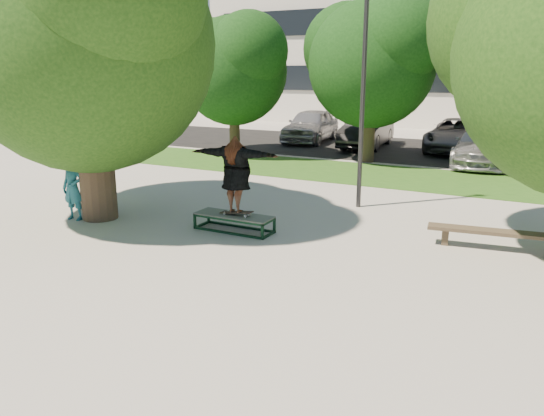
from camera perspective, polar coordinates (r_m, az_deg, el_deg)
The scene contains 17 objects.
ground at distance 10.26m, azimuth -5.20°, elevation -5.39°, with size 120.00×120.00×0.00m, color #A19B94.
grass_strip at distance 18.42m, azimuth 13.75°, elevation 3.27°, with size 30.00×4.00×0.02m, color #204D16.
asphalt_strip at distance 24.89m, azimuth 15.23°, elevation 6.03°, with size 40.00×8.00×0.01m, color black.
tree_left at distance 13.29m, azimuth -19.48°, elevation 17.80°, with size 6.96×5.95×7.12m.
bg_tree_left at distance 22.52m, azimuth -4.23°, elevation 15.16°, with size 5.28×4.51×5.77m.
bg_tree_mid at distance 21.14m, azimuth 10.56°, elevation 15.77°, with size 5.76×4.92×6.24m.
bg_tree_right at distance 19.66m, azimuth 25.93°, elevation 13.17°, with size 5.04×4.31×5.43m.
lamppost at distance 13.76m, azimuth 9.80°, elevation 12.95°, with size 0.25×0.15×6.11m.
office_building at distance 40.96m, azimuth 18.43°, elevation 20.22°, with size 30.00×14.12×16.00m.
grind_box at distance 11.90m, azimuth -4.11°, elevation -1.58°, with size 1.80×0.60×0.38m.
skater_rig at distance 11.60m, azimuth -3.90°, elevation 3.62°, with size 2.10×0.69×1.76m.
bystander at distance 13.50m, azimuth -20.63°, elevation 2.02°, with size 0.57×0.37×1.55m, color #1B5B6A.
bench at distance 11.47m, azimuth 23.08°, elevation -2.56°, with size 2.70×0.71×0.41m.
car_silver_a at distance 26.93m, azimuth 4.19°, elevation 8.85°, with size 1.93×4.80×1.64m, color #A0A0A4.
car_dark at distance 25.25m, azimuth 10.16°, elevation 8.21°, with size 1.67×4.78×1.57m, color black.
car_grey at distance 25.00m, azimuth 19.29°, elevation 7.40°, with size 2.37×5.14×1.43m, color #545459.
car_silver_b at distance 21.86m, azimuth 21.83°, elevation 6.29°, with size 2.04×5.03×1.46m, color #ADACB1.
Camera 1 is at (5.28, -8.07, 3.50)m, focal length 35.00 mm.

